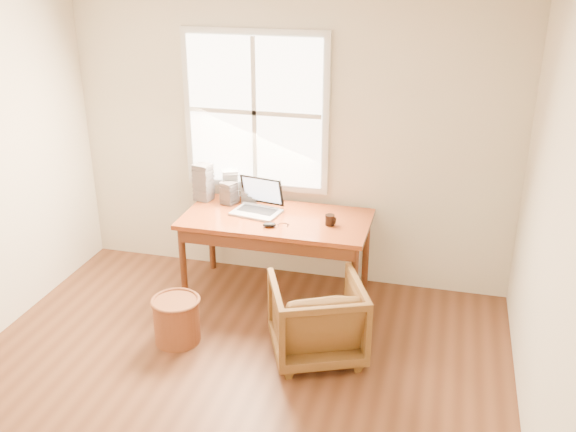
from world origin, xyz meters
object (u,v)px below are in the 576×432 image
at_px(coffee_mug, 330,220).
at_px(armchair, 317,318).
at_px(desk, 276,219).
at_px(cd_stack_a, 231,185).
at_px(laptop, 256,198).
at_px(wicker_stool, 177,321).

bearing_deg(coffee_mug, armchair, -83.38).
bearing_deg(desk, cd_stack_a, 149.39).
distance_m(desk, armchair, 1.06).
bearing_deg(coffee_mug, cd_stack_a, 162.32).
height_order(desk, laptop, laptop).
bearing_deg(desk, coffee_mug, -6.03).
xyz_separation_m(laptop, coffee_mug, (0.66, -0.08, -0.10)).
bearing_deg(laptop, coffee_mug, 3.76).
height_order(desk, coffee_mug, coffee_mug).
xyz_separation_m(desk, coffee_mug, (0.47, -0.05, 0.06)).
relative_size(armchair, coffee_mug, 7.69).
relative_size(armchair, cd_stack_a, 2.48).
relative_size(armchair, laptop, 1.71).
xyz_separation_m(coffee_mug, cd_stack_a, (-0.99, 0.35, 0.09)).
height_order(desk, armchair, desk).
relative_size(desk, laptop, 4.00).
bearing_deg(wicker_stool, cd_stack_a, 87.66).
relative_size(desk, armchair, 2.34).
bearing_deg(armchair, cd_stack_a, -69.70).
relative_size(wicker_stool, cd_stack_a, 1.30).
distance_m(armchair, cd_stack_a, 1.63).
bearing_deg(laptop, armchair, -38.62).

